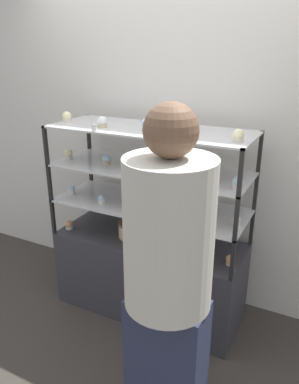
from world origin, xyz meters
TOP-DOWN VIEW (x-y plane):
  - ground_plane at (0.00, 0.00)m, footprint 20.00×20.00m
  - back_wall at (0.00, 0.41)m, footprint 8.00×0.05m
  - display_base at (0.00, 0.00)m, footprint 1.40×0.53m
  - display_riser_lower at (0.00, 0.00)m, footprint 1.40×0.53m
  - display_riser_middle at (0.00, 0.00)m, footprint 1.40×0.53m
  - display_riser_upper at (0.00, 0.00)m, footprint 1.40×0.53m
  - layer_cake_centerpiece at (-0.13, -0.03)m, footprint 0.22×0.22m
  - sheet_cake_frosted at (0.36, -0.05)m, footprint 0.25×0.17m
  - cupcake_0 at (-0.64, -0.14)m, footprint 0.06×0.06m
  - cupcake_1 at (0.23, -0.14)m, footprint 0.06×0.06m
  - cupcake_2 at (0.63, -0.08)m, footprint 0.06×0.06m
  - price_tag_0 at (0.33, -0.25)m, footprint 0.04×0.00m
  - cupcake_3 at (-0.63, -0.08)m, footprint 0.05×0.05m
  - cupcake_4 at (-0.32, -0.14)m, footprint 0.05×0.05m
  - cupcake_5 at (0.01, -0.06)m, footprint 0.05×0.05m
  - cupcake_6 at (0.33, -0.09)m, footprint 0.05×0.05m
  - cupcake_7 at (0.65, -0.06)m, footprint 0.05×0.05m
  - price_tag_1 at (-0.04, -0.25)m, footprint 0.04×0.00m
  - cupcake_8 at (-0.65, -0.06)m, footprint 0.06×0.06m
  - cupcake_9 at (-0.32, -0.05)m, footprint 0.06×0.06m
  - cupcake_10 at (-0.01, -0.08)m, footprint 0.06×0.06m
  - cupcake_11 at (0.65, -0.13)m, footprint 0.06×0.06m
  - price_tag_2 at (0.19, -0.25)m, footprint 0.04×0.00m
  - cupcake_12 at (-0.65, -0.05)m, footprint 0.06×0.06m
  - cupcake_13 at (-0.30, -0.11)m, footprint 0.06×0.06m
  - cupcake_14 at (0.00, -0.05)m, footprint 0.06×0.06m
  - cupcake_15 at (0.31, -0.06)m, footprint 0.06×0.06m
  - cupcake_16 at (0.63, -0.12)m, footprint 0.06×0.06m
  - price_tag_3 at (-0.27, -0.25)m, footprint 0.04×0.00m
  - customer_figure at (0.53, -0.85)m, footprint 0.41×0.41m

SIDE VIEW (x-z plane):
  - ground_plane at x=0.00m, z-range 0.00..0.00m
  - display_base at x=0.00m, z-range 0.00..0.61m
  - price_tag_0 at x=0.33m, z-range 0.61..0.66m
  - cupcake_0 at x=-0.64m, z-range 0.61..0.68m
  - cupcake_1 at x=0.23m, z-range 0.61..0.68m
  - cupcake_2 at x=0.63m, z-range 0.61..0.68m
  - layer_cake_centerpiece at x=-0.13m, z-range 0.62..0.74m
  - display_riser_lower at x=0.00m, z-range 0.74..1.01m
  - price_tag_1 at x=-0.04m, z-range 0.89..0.93m
  - cupcake_3 at x=-0.63m, z-range 0.89..0.96m
  - cupcake_4 at x=-0.32m, z-range 0.89..0.96m
  - cupcake_5 at x=0.01m, z-range 0.89..0.96m
  - cupcake_6 at x=0.33m, z-range 0.89..0.96m
  - cupcake_7 at x=0.65m, z-range 0.89..0.96m
  - customer_figure at x=0.53m, z-range 0.06..1.81m
  - display_riser_middle at x=0.00m, z-range 1.01..1.29m
  - price_tag_2 at x=0.19m, z-range 1.17..1.21m
  - cupcake_8 at x=-0.65m, z-range 1.16..1.24m
  - cupcake_9 at x=-0.32m, z-range 1.16..1.24m
  - cupcake_10 at x=-0.01m, z-range 1.16..1.24m
  - cupcake_11 at x=0.65m, z-range 1.16..1.24m
  - sheet_cake_frosted at x=0.36m, z-range 1.17..1.24m
  - back_wall at x=0.00m, z-range 0.00..2.60m
  - display_riser_upper at x=0.00m, z-range 1.29..1.56m
  - price_tag_3 at x=-0.27m, z-range 1.44..1.49m
  - cupcake_12 at x=-0.65m, z-range 1.44..1.51m
  - cupcake_13 at x=-0.30m, z-range 1.44..1.51m
  - cupcake_14 at x=0.00m, z-range 1.44..1.51m
  - cupcake_15 at x=0.31m, z-range 1.44..1.51m
  - cupcake_16 at x=0.63m, z-range 1.44..1.51m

